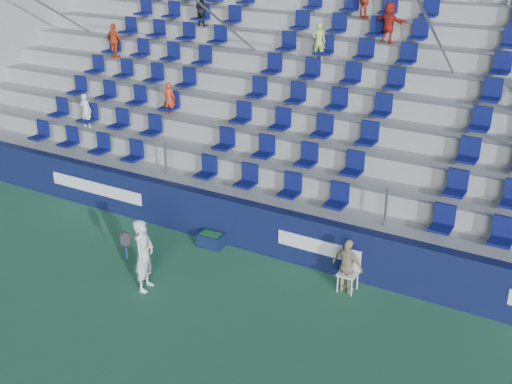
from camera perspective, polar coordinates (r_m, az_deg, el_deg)
ground at (r=13.39m, az=-6.94°, el=-10.63°), size 70.00×70.00×0.00m
sponsor_wall at (r=15.35m, az=0.02°, el=-3.19°), size 24.00×0.32×1.20m
grandstand at (r=19.08m, az=7.85°, el=6.88°), size 24.00×8.17×6.63m
tennis_player at (r=13.90m, az=-9.95°, el=-5.53°), size 0.69×0.68×1.63m
line_judge_chair at (r=13.98m, az=8.35°, el=-6.67°), size 0.40×0.41×0.91m
line_judge at (r=13.81m, az=8.15°, el=-6.56°), size 0.77×0.42×1.24m
ball_bin at (r=15.74m, az=-4.01°, el=-4.22°), size 0.64×0.44×0.35m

